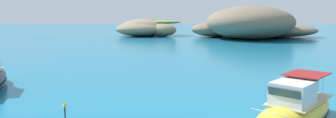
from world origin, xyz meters
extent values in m
ellipsoid|color=#756651|center=(20.05, 75.51, 1.69)|extent=(21.23, 16.82, 3.39)
ellipsoid|color=#756651|center=(12.65, 67.29, 3.84)|extent=(24.53, 24.89, 7.69)
ellipsoid|color=#84755B|center=(11.29, 79.13, 2.50)|extent=(16.57, 17.76, 5.01)
ellipsoid|color=#756651|center=(5.46, 74.02, 1.97)|extent=(17.05, 15.48, 3.95)
ellipsoid|color=#9E8966|center=(17.63, 78.89, 1.79)|extent=(10.48, 10.47, 3.58)
ellipsoid|color=#84755B|center=(-15.08, 74.30, 1.87)|extent=(18.44, 18.61, 3.74)
ellipsoid|color=#756651|center=(-14.92, 81.14, 2.35)|extent=(14.28, 13.54, 4.71)
ellipsoid|color=#84755B|center=(-14.77, 74.94, 2.19)|extent=(15.93, 15.63, 4.38)
ellipsoid|color=#84755B|center=(-14.74, 76.51, 2.24)|extent=(16.57, 15.97, 4.49)
ellipsoid|color=#84755B|center=(-9.18, 74.07, 1.72)|extent=(11.09, 11.88, 3.43)
ellipsoid|color=olive|center=(-9.75, 78.18, 3.71)|extent=(10.55, 9.59, 1.03)
ellipsoid|color=yellow|center=(7.51, 9.30, 0.64)|extent=(6.16, 7.39, 1.27)
cube|color=#C6B793|center=(7.84, 9.76, 1.18)|extent=(3.94, 4.46, 0.06)
cube|color=silver|center=(7.30, 9.00, 1.73)|extent=(2.49, 2.62, 1.05)
cube|color=#2D4756|center=(6.68, 8.13, 1.83)|extent=(1.33, 1.04, 0.56)
cylinder|color=silver|center=(5.82, 6.93, 1.36)|extent=(1.30, 0.94, 0.04)
cube|color=maroon|center=(8.27, 10.37, 2.37)|extent=(2.73, 2.84, 0.04)
cylinder|color=silver|center=(8.91, 9.92, 1.77)|extent=(0.03, 0.03, 1.20)
cylinder|color=silver|center=(7.63, 10.82, 1.77)|extent=(0.03, 0.03, 1.20)
cylinder|color=black|center=(-3.00, 6.81, 0.78)|extent=(0.06, 0.06, 1.00)
cone|color=yellow|center=(-3.00, 6.81, 1.38)|extent=(0.20, 0.20, 0.20)
camera|label=1|loc=(3.33, -5.50, 5.26)|focal=32.39mm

